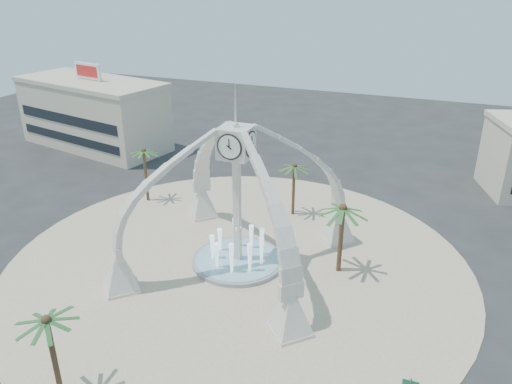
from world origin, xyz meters
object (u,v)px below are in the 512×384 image
at_px(clock_tower, 237,195).
at_px(palm_north, 294,167).
at_px(palm_west, 144,152).
at_px(palm_south, 46,321).
at_px(palm_east, 343,209).
at_px(fountain, 238,260).

height_order(clock_tower, palm_north, clock_tower).
height_order(palm_west, palm_south, palm_west).
bearing_deg(palm_east, palm_south, -122.62).
height_order(fountain, palm_north, palm_north).
relative_size(clock_tower, fountain, 2.24).
height_order(palm_west, palm_north, palm_west).
bearing_deg(fountain, palm_north, 81.82).
relative_size(fountain, palm_north, 1.32).
xyz_separation_m(palm_west, palm_south, (10.49, -25.76, -0.35)).
distance_m(clock_tower, palm_south, 18.03).
xyz_separation_m(clock_tower, palm_west, (-14.49, 8.21, -0.74)).
relative_size(palm_west, palm_south, 1.05).
xyz_separation_m(palm_east, palm_north, (-6.91, 8.90, -0.51)).
bearing_deg(clock_tower, palm_west, 150.46).
relative_size(fountain, palm_east, 1.19).
relative_size(palm_east, palm_south, 1.09).
distance_m(fountain, palm_east, 10.32).
distance_m(palm_east, palm_north, 11.28).
bearing_deg(palm_west, palm_north, 9.24).
bearing_deg(clock_tower, palm_east, 12.78).
bearing_deg(clock_tower, palm_south, -102.83).
height_order(fountain, palm_east, palm_east).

